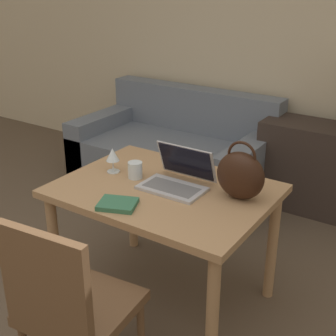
{
  "coord_description": "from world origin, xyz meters",
  "views": [
    {
      "loc": [
        1.33,
        -1.09,
        1.8
      ],
      "look_at": [
        0.08,
        0.8,
        0.84
      ],
      "focal_mm": 50.0,
      "sensor_mm": 36.0,
      "label": 1
    }
  ],
  "objects_px": {
    "couch": "(175,154)",
    "handbag": "(240,175)",
    "laptop": "(179,176)",
    "wine_glass": "(113,156)",
    "drinking_glass": "(135,170)",
    "chair": "(69,304)"
  },
  "relations": [
    {
      "from": "chair",
      "to": "laptop",
      "type": "relative_size",
      "value": 2.66
    },
    {
      "from": "chair",
      "to": "handbag",
      "type": "xyz_separation_m",
      "value": [
        0.34,
        0.9,
        0.34
      ]
    },
    {
      "from": "couch",
      "to": "laptop",
      "type": "relative_size",
      "value": 4.89
    },
    {
      "from": "chair",
      "to": "couch",
      "type": "bearing_deg",
      "value": 106.35
    },
    {
      "from": "laptop",
      "to": "drinking_glass",
      "type": "xyz_separation_m",
      "value": [
        -0.26,
        -0.05,
        -0.01
      ]
    },
    {
      "from": "handbag",
      "to": "laptop",
      "type": "bearing_deg",
      "value": -173.81
    },
    {
      "from": "chair",
      "to": "wine_glass",
      "type": "xyz_separation_m",
      "value": [
        -0.42,
        0.81,
        0.31
      ]
    },
    {
      "from": "couch",
      "to": "handbag",
      "type": "relative_size",
      "value": 5.45
    },
    {
      "from": "laptop",
      "to": "handbag",
      "type": "distance_m",
      "value": 0.35
    },
    {
      "from": "laptop",
      "to": "handbag",
      "type": "relative_size",
      "value": 1.11
    },
    {
      "from": "chair",
      "to": "wine_glass",
      "type": "bearing_deg",
      "value": 111.73
    },
    {
      "from": "chair",
      "to": "laptop",
      "type": "xyz_separation_m",
      "value": [
        -0.0,
        0.86,
        0.27
      ]
    },
    {
      "from": "drinking_glass",
      "to": "wine_glass",
      "type": "distance_m",
      "value": 0.17
    },
    {
      "from": "drinking_glass",
      "to": "wine_glass",
      "type": "relative_size",
      "value": 0.64
    },
    {
      "from": "handbag",
      "to": "wine_glass",
      "type": "bearing_deg",
      "value": -173.06
    },
    {
      "from": "laptop",
      "to": "handbag",
      "type": "height_order",
      "value": "handbag"
    },
    {
      "from": "laptop",
      "to": "handbag",
      "type": "bearing_deg",
      "value": 6.19
    },
    {
      "from": "drinking_glass",
      "to": "couch",
      "type": "bearing_deg",
      "value": 114.23
    },
    {
      "from": "laptop",
      "to": "wine_glass",
      "type": "height_order",
      "value": "laptop"
    },
    {
      "from": "chair",
      "to": "handbag",
      "type": "bearing_deg",
      "value": 63.85
    },
    {
      "from": "wine_glass",
      "to": "handbag",
      "type": "height_order",
      "value": "handbag"
    },
    {
      "from": "couch",
      "to": "drinking_glass",
      "type": "bearing_deg",
      "value": -65.77
    }
  ]
}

